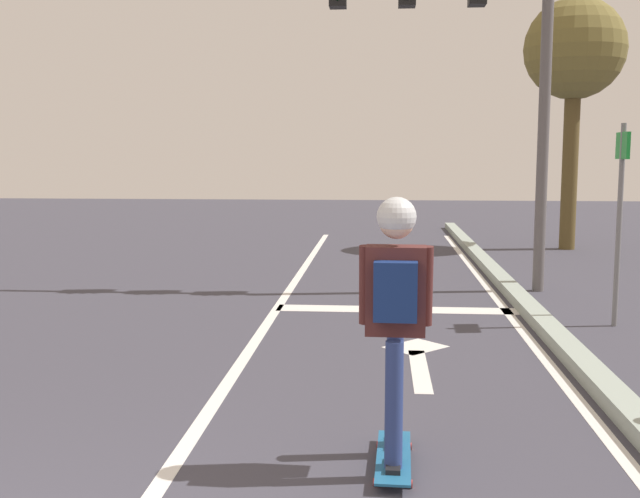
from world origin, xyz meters
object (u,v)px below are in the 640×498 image
(traffic_signal_mast, at_px, (463,33))
(street_sign_post, at_px, (620,195))
(skater, at_px, (396,295))
(roadside_tree, at_px, (575,53))
(skateboard, at_px, (394,457))

(traffic_signal_mast, relative_size, street_sign_post, 2.13)
(skater, relative_size, roadside_tree, 0.32)
(roadside_tree, bearing_deg, skater, -108.34)
(traffic_signal_mast, bearing_deg, skater, -99.12)
(skateboard, bearing_deg, traffic_signal_mast, 80.86)
(skater, xyz_separation_m, roadside_tree, (3.78, 11.40, 2.86))
(skateboard, bearing_deg, street_sign_post, 58.08)
(street_sign_post, bearing_deg, skater, -121.82)
(street_sign_post, distance_m, roadside_tree, 7.70)
(skateboard, distance_m, traffic_signal_mast, 7.41)
(skateboard, height_order, traffic_signal_mast, traffic_signal_mast)
(skater, bearing_deg, skateboard, 88.17)
(skater, bearing_deg, traffic_signal_mast, 80.88)
(skateboard, height_order, roadside_tree, roadside_tree)
(skater, bearing_deg, street_sign_post, 58.18)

